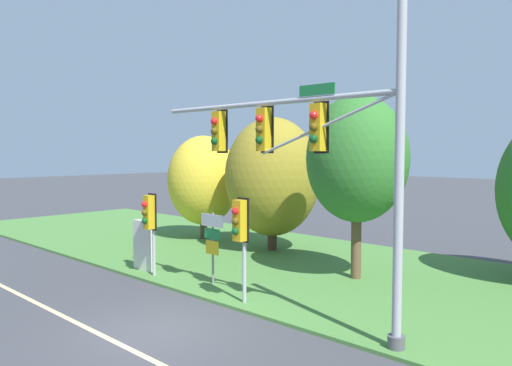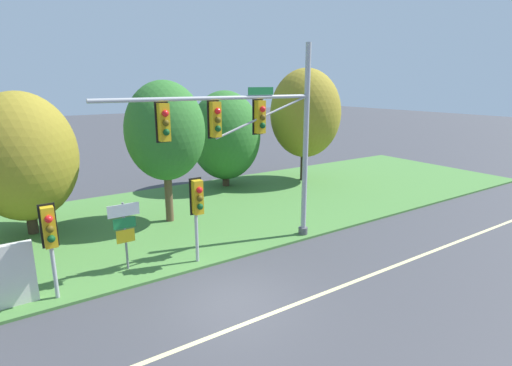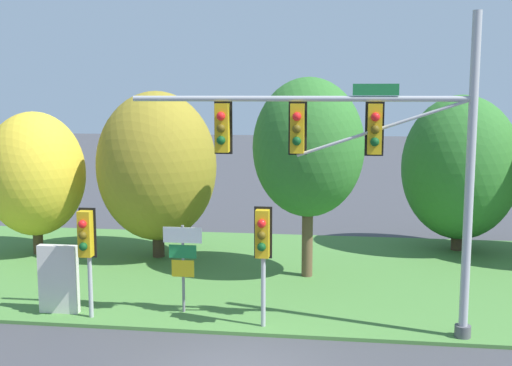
{
  "view_description": "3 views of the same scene",
  "coord_description": "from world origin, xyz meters",
  "px_view_note": "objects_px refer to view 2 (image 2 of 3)",
  "views": [
    {
      "loc": [
        10.64,
        -7.46,
        4.65
      ],
      "look_at": [
        0.44,
        3.29,
        3.7
      ],
      "focal_mm": 35.0,
      "sensor_mm": 36.0,
      "label": 1
    },
    {
      "loc": [
        -5.55,
        -9.51,
        6.51
      ],
      "look_at": [
        3.09,
        3.41,
        2.6
      ],
      "focal_mm": 28.0,
      "sensor_mm": 36.0,
      "label": 2
    },
    {
      "loc": [
        2.2,
        -12.91,
        6.14
      ],
      "look_at": [
        -0.04,
        3.6,
        3.79
      ],
      "focal_mm": 45.0,
      "sensor_mm": 36.0,
      "label": 3
    }
  ],
  "objects_px": {
    "route_sign_post": "(125,226)",
    "info_kiosk": "(15,275)",
    "tree_tall_centre": "(305,114)",
    "traffic_signal_mast": "(255,131)",
    "pedestrian_signal_further_along": "(197,202)",
    "pedestrian_signal_near_kerb": "(50,233)",
    "tree_mid_verge": "(225,136)",
    "tree_left_of_mast": "(23,157)",
    "tree_behind_signpost": "(165,131)"
  },
  "relations": [
    {
      "from": "route_sign_post",
      "to": "info_kiosk",
      "type": "relative_size",
      "value": 1.29
    },
    {
      "from": "pedestrian_signal_near_kerb",
      "to": "tree_tall_centre",
      "type": "height_order",
      "value": "tree_tall_centre"
    },
    {
      "from": "pedestrian_signal_further_along",
      "to": "info_kiosk",
      "type": "bearing_deg",
      "value": 175.39
    },
    {
      "from": "pedestrian_signal_further_along",
      "to": "route_sign_post",
      "type": "distance_m",
      "value": 2.61
    },
    {
      "from": "pedestrian_signal_further_along",
      "to": "tree_tall_centre",
      "type": "distance_m",
      "value": 14.16
    },
    {
      "from": "tree_tall_centre",
      "to": "traffic_signal_mast",
      "type": "bearing_deg",
      "value": -139.77
    },
    {
      "from": "tree_left_of_mast",
      "to": "tree_tall_centre",
      "type": "xyz_separation_m",
      "value": [
        16.35,
        1.04,
        1.07
      ]
    },
    {
      "from": "tree_mid_verge",
      "to": "pedestrian_signal_further_along",
      "type": "bearing_deg",
      "value": -124.55
    },
    {
      "from": "tree_behind_signpost",
      "to": "tree_mid_verge",
      "type": "xyz_separation_m",
      "value": [
        5.55,
        4.35,
        -1.06
      ]
    },
    {
      "from": "tree_left_of_mast",
      "to": "tree_mid_verge",
      "type": "bearing_deg",
      "value": 12.9
    },
    {
      "from": "pedestrian_signal_further_along",
      "to": "tree_left_of_mast",
      "type": "height_order",
      "value": "tree_left_of_mast"
    },
    {
      "from": "pedestrian_signal_further_along",
      "to": "route_sign_post",
      "type": "relative_size",
      "value": 1.3
    },
    {
      "from": "route_sign_post",
      "to": "tree_mid_verge",
      "type": "relative_size",
      "value": 0.41
    },
    {
      "from": "route_sign_post",
      "to": "tree_tall_centre",
      "type": "distance_m",
      "value": 15.79
    },
    {
      "from": "pedestrian_signal_further_along",
      "to": "tree_left_of_mast",
      "type": "relative_size",
      "value": 0.52
    },
    {
      "from": "pedestrian_signal_near_kerb",
      "to": "route_sign_post",
      "type": "xyz_separation_m",
      "value": [
        2.38,
        0.91,
        -0.57
      ]
    },
    {
      "from": "pedestrian_signal_near_kerb",
      "to": "info_kiosk",
      "type": "relative_size",
      "value": 1.59
    },
    {
      "from": "pedestrian_signal_near_kerb",
      "to": "tree_mid_verge",
      "type": "distance_m",
      "value": 14.52
    },
    {
      "from": "route_sign_post",
      "to": "tree_behind_signpost",
      "type": "bearing_deg",
      "value": 51.56
    },
    {
      "from": "traffic_signal_mast",
      "to": "pedestrian_signal_near_kerb",
      "type": "bearing_deg",
      "value": -179.64
    },
    {
      "from": "traffic_signal_mast",
      "to": "pedestrian_signal_near_kerb",
      "type": "distance_m",
      "value": 7.61
    },
    {
      "from": "pedestrian_signal_further_along",
      "to": "info_kiosk",
      "type": "height_order",
      "value": "pedestrian_signal_further_along"
    },
    {
      "from": "traffic_signal_mast",
      "to": "tree_mid_verge",
      "type": "relative_size",
      "value": 1.43
    },
    {
      "from": "tree_left_of_mast",
      "to": "tree_tall_centre",
      "type": "distance_m",
      "value": 16.42
    },
    {
      "from": "tree_left_of_mast",
      "to": "traffic_signal_mast",
      "type": "bearing_deg",
      "value": -42.76
    },
    {
      "from": "traffic_signal_mast",
      "to": "tree_behind_signpost",
      "type": "relative_size",
      "value": 1.31
    },
    {
      "from": "pedestrian_signal_further_along",
      "to": "tree_left_of_mast",
      "type": "xyz_separation_m",
      "value": [
        -4.74,
        6.76,
        1.07
      ]
    },
    {
      "from": "traffic_signal_mast",
      "to": "info_kiosk",
      "type": "height_order",
      "value": "traffic_signal_mast"
    },
    {
      "from": "tree_mid_verge",
      "to": "tree_tall_centre",
      "type": "bearing_deg",
      "value": -16.24
    },
    {
      "from": "traffic_signal_mast",
      "to": "tree_behind_signpost",
      "type": "bearing_deg",
      "value": 108.31
    },
    {
      "from": "tree_mid_verge",
      "to": "tree_tall_centre",
      "type": "xyz_separation_m",
      "value": [
        5.19,
        -1.51,
        1.24
      ]
    },
    {
      "from": "pedestrian_signal_further_along",
      "to": "info_kiosk",
      "type": "distance_m",
      "value": 5.9
    },
    {
      "from": "pedestrian_signal_near_kerb",
      "to": "info_kiosk",
      "type": "bearing_deg",
      "value": 157.47
    },
    {
      "from": "route_sign_post",
      "to": "tree_left_of_mast",
      "type": "distance_m",
      "value": 6.54
    },
    {
      "from": "tree_left_of_mast",
      "to": "info_kiosk",
      "type": "bearing_deg",
      "value": -98.87
    },
    {
      "from": "tree_tall_centre",
      "to": "pedestrian_signal_near_kerb",
      "type": "bearing_deg",
      "value": -154.55
    },
    {
      "from": "tree_left_of_mast",
      "to": "route_sign_post",
      "type": "bearing_deg",
      "value": -67.44
    },
    {
      "from": "tree_mid_verge",
      "to": "tree_left_of_mast",
      "type": "bearing_deg",
      "value": -167.1
    },
    {
      "from": "pedestrian_signal_further_along",
      "to": "tree_mid_verge",
      "type": "distance_m",
      "value": 11.35
    },
    {
      "from": "tree_left_of_mast",
      "to": "tree_mid_verge",
      "type": "height_order",
      "value": "tree_left_of_mast"
    },
    {
      "from": "traffic_signal_mast",
      "to": "tree_tall_centre",
      "type": "xyz_separation_m",
      "value": [
        9.13,
        7.72,
        -0.22
      ]
    },
    {
      "from": "tree_behind_signpost",
      "to": "tree_tall_centre",
      "type": "height_order",
      "value": "tree_tall_centre"
    },
    {
      "from": "tree_tall_centre",
      "to": "tree_behind_signpost",
      "type": "bearing_deg",
      "value": -165.22
    },
    {
      "from": "tree_behind_signpost",
      "to": "info_kiosk",
      "type": "distance_m",
      "value": 8.65
    },
    {
      "from": "pedestrian_signal_further_along",
      "to": "route_sign_post",
      "type": "height_order",
      "value": "pedestrian_signal_further_along"
    },
    {
      "from": "traffic_signal_mast",
      "to": "pedestrian_signal_near_kerb",
      "type": "xyz_separation_m",
      "value": [
        -7.19,
        -0.05,
        -2.49
      ]
    },
    {
      "from": "tree_tall_centre",
      "to": "route_sign_post",
      "type": "bearing_deg",
      "value": -153.81
    },
    {
      "from": "pedestrian_signal_near_kerb",
      "to": "info_kiosk",
      "type": "height_order",
      "value": "pedestrian_signal_near_kerb"
    },
    {
      "from": "tree_left_of_mast",
      "to": "tree_mid_verge",
      "type": "distance_m",
      "value": 11.45
    },
    {
      "from": "pedestrian_signal_near_kerb",
      "to": "route_sign_post",
      "type": "height_order",
      "value": "pedestrian_signal_near_kerb"
    }
  ]
}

